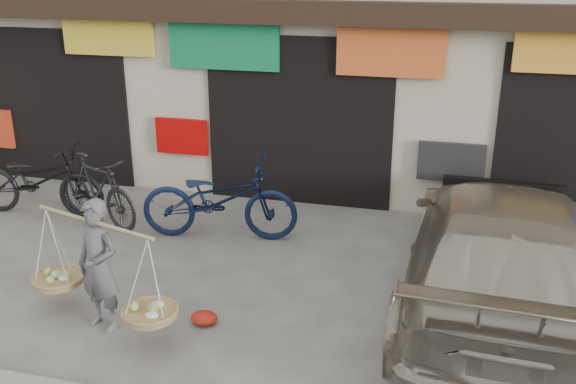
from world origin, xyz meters
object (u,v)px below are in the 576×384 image
(bike_2, at_px, (219,199))
(suv, at_px, (503,251))
(street_vendor, at_px, (99,271))
(bike_0, at_px, (38,180))
(bike_1, at_px, (97,190))

(bike_2, xyz_separation_m, suv, (3.79, -1.13, 0.16))
(street_vendor, height_order, suv, suv)
(bike_0, distance_m, bike_1, 1.08)
(bike_0, relative_size, bike_1, 1.21)
(street_vendor, relative_size, bike_1, 1.06)
(bike_2, distance_m, suv, 3.95)
(bike_2, bearing_deg, bike_1, 79.73)
(street_vendor, relative_size, bike_2, 0.85)
(street_vendor, distance_m, bike_0, 3.78)
(street_vendor, height_order, bike_0, street_vendor)
(bike_2, bearing_deg, suv, -115.98)
(suv, bearing_deg, bike_0, -7.55)
(bike_0, xyz_separation_m, suv, (6.82, -1.25, 0.18))
(bike_0, bearing_deg, bike_2, -96.75)
(bike_0, height_order, bike_2, bike_2)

